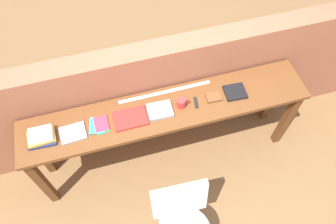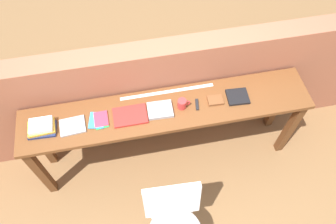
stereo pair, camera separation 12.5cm
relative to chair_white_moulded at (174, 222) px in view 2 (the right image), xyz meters
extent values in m
plane|color=brown|center=(0.11, 0.55, -0.53)|extent=(40.00, 40.00, 0.00)
cube|color=#9E5B42|center=(0.11, 1.19, 0.11)|extent=(6.00, 0.20, 1.27)
cube|color=brown|center=(0.11, 0.85, 0.33)|extent=(2.50, 0.44, 0.04)
cube|color=#5B341A|center=(-1.08, 0.69, -0.11)|extent=(0.07, 0.07, 0.84)
cube|color=#5B341A|center=(1.30, 0.69, -0.11)|extent=(0.07, 0.07, 0.84)
cube|color=#5B341A|center=(-1.08, 1.01, -0.11)|extent=(0.07, 0.07, 0.84)
cube|color=#5B341A|center=(1.30, 1.01, -0.11)|extent=(0.07, 0.07, 0.84)
cube|color=white|center=(0.01, 0.12, 0.16)|extent=(0.44, 0.13, 0.40)
cylinder|color=#B2B2B7|center=(-0.16, 0.10, -0.32)|extent=(0.02, 0.02, 0.41)
cylinder|color=#B2B2B7|center=(0.17, 0.08, -0.32)|extent=(0.02, 0.02, 0.41)
cube|color=navy|center=(-0.92, 0.83, 0.36)|extent=(0.22, 0.16, 0.02)
cube|color=gold|center=(-0.92, 0.84, 0.39)|extent=(0.22, 0.16, 0.02)
cube|color=white|center=(-0.92, 0.84, 0.42)|extent=(0.18, 0.14, 0.03)
cube|color=#9E9EA3|center=(-0.68, 0.82, 0.36)|extent=(0.21, 0.18, 0.02)
cube|color=orange|center=(-0.45, 0.84, 0.35)|extent=(0.12, 0.14, 0.00)
cube|color=green|center=(-0.45, 0.83, 0.36)|extent=(0.12, 0.16, 0.00)
cube|color=yellow|center=(-0.47, 0.84, 0.36)|extent=(0.13, 0.15, 0.00)
cube|color=#3399D8|center=(-0.48, 0.84, 0.36)|extent=(0.15, 0.18, 0.00)
cube|color=#E5334C|center=(-0.45, 0.84, 0.37)|extent=(0.12, 0.15, 0.00)
cube|color=red|center=(-0.21, 0.83, 0.36)|extent=(0.28, 0.19, 0.02)
cube|color=#9E9EA3|center=(0.05, 0.83, 0.37)|extent=(0.22, 0.17, 0.03)
cylinder|color=red|center=(0.23, 0.84, 0.40)|extent=(0.08, 0.08, 0.09)
torus|color=red|center=(0.28, 0.84, 0.40)|extent=(0.06, 0.01, 0.06)
cube|color=black|center=(0.37, 0.83, 0.36)|extent=(0.04, 0.11, 0.02)
cube|color=brown|center=(0.53, 0.84, 0.37)|extent=(0.13, 0.11, 0.02)
cube|color=black|center=(0.73, 0.84, 0.37)|extent=(0.19, 0.18, 0.02)
cube|color=silver|center=(0.14, 1.02, 0.35)|extent=(0.83, 0.03, 0.00)
camera|label=1|loc=(-0.30, -0.63, 2.67)|focal=35.00mm
camera|label=2|loc=(-0.18, -0.66, 2.67)|focal=35.00mm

